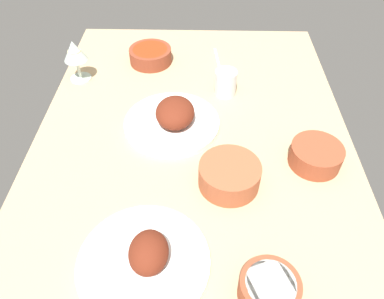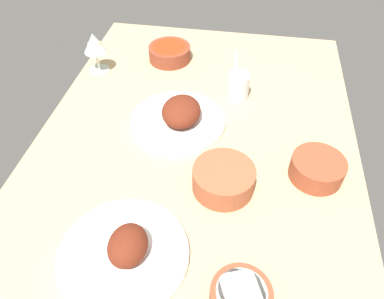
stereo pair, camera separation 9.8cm
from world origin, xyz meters
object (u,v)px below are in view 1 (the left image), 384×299
Objects in this scene: bowl_sauce at (151,55)px; bowl_pasta at (316,155)px; water_tumbler at (226,83)px; bowl_onions at (229,175)px; fork_loose at (217,61)px; wine_glass at (75,53)px; plate_near_viewer at (145,259)px; plate_center_main at (173,118)px; bowl_cream at (269,289)px.

bowl_pasta is at bearing -134.91° from bowl_sauce.
water_tumbler is at bearing 36.70° from bowl_pasta.
bowl_onions is 0.95× the size of fork_loose.
plate_near_viewer is at bearing -156.02° from wine_glass.
plate_center_main is at bearing -163.35° from bowl_sauce.
water_tumbler reaches higher than bowl_onions.
fork_loose is at bearing -12.13° from plate_near_viewer.
wine_glass reaches higher than bowl_sauce.
bowl_cream is 0.84× the size of wine_glass.
bowl_onions reaches higher than bowl_pasta.
bowl_cream reaches higher than fork_loose.
plate_center_main is 1.87× the size of bowl_sauce.
plate_center_main is 1.82× the size of bowl_onions.
water_tumbler is (-18.07, -25.87, 1.28)cm from bowl_sauce.
bowl_onions reaches higher than bowl_sauce.
plate_center_main reaches higher than bowl_sauce.
bowl_onions is at bearing -145.09° from plate_center_main.
water_tumbler is at bearing -0.26° from fork_loose.
wine_glass is 49.07cm from fork_loose.
bowl_onions is (-55.80, -25.38, 0.62)cm from bowl_sauce.
fork_loose is at bearing -21.65° from plate_center_main.
bowl_sauce is at bearing 20.61° from bowl_cream.
plate_near_viewer is at bearing -174.86° from bowl_sauce.
plate_near_viewer is at bearing 162.55° from water_tumbler.
bowl_sauce is 89.92cm from bowl_cream.
water_tumbler is (15.94, -15.70, 1.55)cm from plate_center_main.
bowl_sauce is 61.30cm from bowl_onions.
plate_near_viewer is 80.50cm from fork_loose.
bowl_onions is at bearing 179.25° from water_tumbler.
bowl_sauce is 0.97× the size of bowl_onions.
plate_near_viewer is 25.41cm from bowl_cream.
plate_center_main is at bearing -4.09° from plate_near_viewer.
bowl_pasta is 37.49cm from water_tumbler.
plate_near_viewer is 1.88× the size of bowl_sauce.
fork_loose is (48.79, 24.33, -2.67)cm from bowl_pasta.
bowl_cream is 85.23cm from fork_loose.
bowl_onions is (28.37, 6.27, 0.37)cm from bowl_cream.
bowl_pasta is 1.64× the size of water_tumbler.
water_tumbler reaches higher than bowl_pasta.
plate_center_main and water_tumbler have the same top height.
wine_glass reaches higher than water_tumbler.
bowl_cream is at bearing -143.34° from wine_glass.
bowl_cream is 1.42× the size of water_tumbler.
bowl_onions is (-21.79, -15.21, 0.89)cm from plate_center_main.
bowl_pasta is (29.90, -41.24, 1.11)cm from plate_near_viewer.
plate_near_viewer is 3.39× the size of water_tumbler.
bowl_onions is 1.09× the size of wine_glass.
bowl_pasta is 80.37cm from wine_glass.
water_tumbler is at bearing -98.16° from wine_glass.
water_tumbler is (37.73, -0.49, 0.65)cm from bowl_onions.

